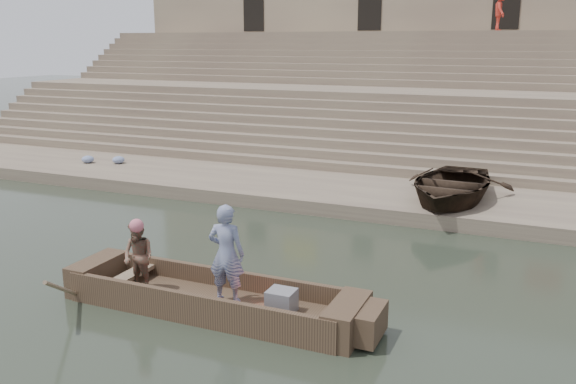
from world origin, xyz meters
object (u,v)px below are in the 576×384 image
Objects in this scene: beached_rowboat at (451,185)px; pedestrian at (500,10)px; standing_man at (226,254)px; television at (281,301)px; main_rowboat at (211,305)px; rowing_man at (138,257)px.

pedestrian reaches higher than beached_rowboat.
television is (1.05, -0.02, -0.69)m from standing_man.
main_rowboat is 1.16× the size of beached_rowboat.
beached_rowboat is at bearing 70.04° from main_rowboat.
pedestrian is (-0.22, 14.20, 5.29)m from beached_rowboat.
beached_rowboat is (4.35, 8.26, -0.03)m from rowing_man.
main_rowboat is at bearing 180.00° from television.
standing_man is 1.76m from rowing_man.
standing_man is 0.96× the size of pedestrian.
beached_rowboat is (2.94, 8.09, 0.74)m from main_rowboat.
rowing_man is at bearing -114.73° from beached_rowboat.
rowing_man is 9.34m from beached_rowboat.
main_rowboat is at bearing 159.71° from pedestrian.
standing_man is 1.37× the size of rowing_man.
television reaches higher than main_rowboat.
beached_rowboat is (1.57, 8.09, 0.43)m from television.
standing_man reaches higher than main_rowboat.
rowing_man is at bearing -0.77° from standing_man.
main_rowboat is 8.64m from beached_rowboat.
main_rowboat is 2.79× the size of standing_man.
pedestrian is (2.73, 22.30, 6.02)m from main_rowboat.
standing_man is 3.89× the size of television.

